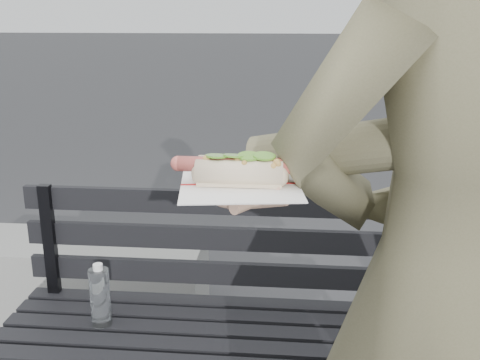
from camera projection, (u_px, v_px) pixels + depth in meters
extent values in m
cylinder|color=black|center=(59.00, 356.00, 2.07)|extent=(0.04, 0.04, 0.45)
cube|color=black|center=(232.00, 350.00, 1.69)|extent=(1.50, 0.07, 0.03)
cube|color=black|center=(235.00, 334.00, 1.78)|extent=(1.50, 0.07, 0.03)
cube|color=black|center=(238.00, 319.00, 1.86)|extent=(1.50, 0.07, 0.03)
cube|color=black|center=(240.00, 305.00, 1.95)|extent=(1.50, 0.07, 0.03)
cube|color=black|center=(50.00, 242.00, 1.96)|extent=(0.04, 0.03, 0.42)
cube|color=black|center=(444.00, 257.00, 1.84)|extent=(0.04, 0.03, 0.42)
cube|color=black|center=(241.00, 274.00, 1.95)|extent=(1.50, 0.02, 0.08)
cube|color=black|center=(241.00, 239.00, 1.91)|extent=(1.50, 0.02, 0.08)
cube|color=black|center=(241.00, 203.00, 1.87)|extent=(1.50, 0.02, 0.08)
cylinder|color=white|center=(100.00, 297.00, 1.78)|extent=(0.06, 0.06, 0.19)
cylinder|color=white|center=(98.00, 267.00, 1.75)|extent=(0.03, 0.03, 0.02)
cube|color=slate|center=(80.00, 280.00, 2.71)|extent=(1.20, 0.40, 0.40)
imported|color=brown|center=(451.00, 300.00, 1.03)|extent=(0.78, 0.63, 1.87)
cylinder|color=brown|center=(391.00, 144.00, 0.95)|extent=(0.51, 0.23, 0.19)
cylinder|color=#D8A384|center=(265.00, 191.00, 0.91)|extent=(0.09, 0.08, 0.07)
ellipsoid|color=#D8A384|center=(240.00, 195.00, 0.91)|extent=(0.10, 0.11, 0.03)
cylinder|color=#D8A384|center=(204.00, 198.00, 0.88)|extent=(0.05, 0.02, 0.02)
cylinder|color=#D8A384|center=(205.00, 195.00, 0.90)|extent=(0.05, 0.02, 0.02)
cylinder|color=#D8A384|center=(207.00, 191.00, 0.92)|extent=(0.05, 0.02, 0.02)
cylinder|color=#D8A384|center=(209.00, 187.00, 0.94)|extent=(0.05, 0.02, 0.02)
cylinder|color=#D8A384|center=(243.00, 205.00, 0.85)|extent=(0.04, 0.05, 0.02)
cube|color=white|center=(240.00, 185.00, 0.90)|extent=(0.21, 0.21, 0.00)
cube|color=#B21E1E|center=(240.00, 184.00, 0.90)|extent=(0.19, 0.03, 0.00)
cylinder|color=#BC5148|center=(240.00, 165.00, 0.89)|extent=(0.20, 0.02, 0.02)
sphere|color=#BC5148|center=(178.00, 163.00, 0.90)|extent=(0.03, 0.02, 0.02)
sphere|color=#BC5148|center=(303.00, 167.00, 0.88)|extent=(0.02, 0.02, 0.02)
sphere|color=#9E6B2D|center=(251.00, 160.00, 0.89)|extent=(0.01, 0.01, 0.01)
sphere|color=#9E6B2D|center=(244.00, 163.00, 0.87)|extent=(0.01, 0.01, 0.01)
sphere|color=#9E6B2D|center=(230.00, 157.00, 0.90)|extent=(0.01, 0.01, 0.01)
sphere|color=#9E6B2D|center=(236.00, 162.00, 0.90)|extent=(0.01, 0.01, 0.01)
sphere|color=#9E6B2D|center=(276.00, 163.00, 0.88)|extent=(0.01, 0.01, 0.01)
sphere|color=#9E6B2D|center=(249.00, 161.00, 0.91)|extent=(0.01, 0.01, 0.01)
sphere|color=#9E6B2D|center=(262.00, 166.00, 0.87)|extent=(0.01, 0.01, 0.01)
sphere|color=#9E6B2D|center=(245.00, 165.00, 0.88)|extent=(0.01, 0.01, 0.01)
sphere|color=#9E6B2D|center=(269.00, 161.00, 0.89)|extent=(0.01, 0.01, 0.01)
sphere|color=#9E6B2D|center=(264.00, 165.00, 0.88)|extent=(0.01, 0.01, 0.01)
sphere|color=#9E6B2D|center=(244.00, 164.00, 0.87)|extent=(0.01, 0.01, 0.01)
sphere|color=#9E6B2D|center=(247.00, 158.00, 0.89)|extent=(0.01, 0.01, 0.01)
sphere|color=#9E6B2D|center=(212.00, 160.00, 0.90)|extent=(0.01, 0.01, 0.01)
sphere|color=#9E6B2D|center=(206.00, 159.00, 0.89)|extent=(0.01, 0.01, 0.01)
sphere|color=#9E6B2D|center=(236.00, 160.00, 0.89)|extent=(0.01, 0.01, 0.01)
sphere|color=#9E6B2D|center=(239.00, 160.00, 0.90)|extent=(0.01, 0.01, 0.01)
sphere|color=#9E6B2D|center=(231.00, 157.00, 0.90)|extent=(0.01, 0.01, 0.01)
sphere|color=#9E6B2D|center=(267.00, 157.00, 0.90)|extent=(0.01, 0.01, 0.01)
sphere|color=#9E6B2D|center=(274.00, 168.00, 0.87)|extent=(0.01, 0.01, 0.01)
sphere|color=#9E6B2D|center=(226.00, 163.00, 0.89)|extent=(0.01, 0.01, 0.01)
sphere|color=#9E6B2D|center=(243.00, 159.00, 0.91)|extent=(0.01, 0.01, 0.01)
sphere|color=#9E6B2D|center=(237.00, 161.00, 0.88)|extent=(0.01, 0.01, 0.01)
sphere|color=#9E6B2D|center=(250.00, 157.00, 0.90)|extent=(0.01, 0.01, 0.01)
sphere|color=#9E6B2D|center=(214.00, 159.00, 0.91)|extent=(0.01, 0.01, 0.01)
sphere|color=#9E6B2D|center=(244.00, 163.00, 0.89)|extent=(0.01, 0.01, 0.01)
sphere|color=#9E6B2D|center=(259.00, 161.00, 0.89)|extent=(0.01, 0.01, 0.01)
sphere|color=#9E6B2D|center=(277.00, 163.00, 0.87)|extent=(0.01, 0.01, 0.01)
sphere|color=#9E6B2D|center=(278.00, 164.00, 0.86)|extent=(0.01, 0.01, 0.01)
cylinder|color=#579829|center=(217.00, 156.00, 0.89)|extent=(0.04, 0.04, 0.01)
cylinder|color=#579829|center=(234.00, 156.00, 0.89)|extent=(0.04, 0.04, 0.01)
cylinder|color=#579829|center=(249.00, 156.00, 0.89)|extent=(0.04, 0.04, 0.01)
cylinder|color=#579829|center=(264.00, 156.00, 0.88)|extent=(0.04, 0.04, 0.01)
cube|color=brown|center=(114.00, 285.00, 3.08)|extent=(0.05, 0.05, 0.00)
cube|color=brown|center=(342.00, 279.00, 3.16)|extent=(0.09, 0.10, 0.00)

